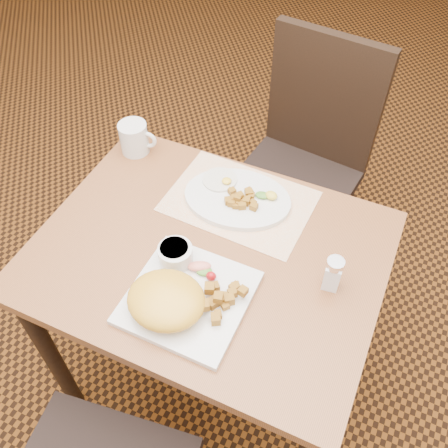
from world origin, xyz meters
TOP-DOWN VIEW (x-y plane):
  - ground at (0.00, 0.00)m, footprint 8.00×8.00m
  - table at (0.00, 0.00)m, footprint 0.90×0.70m
  - chair_far at (0.06, 0.70)m, footprint 0.47×0.48m
  - placemat at (0.01, 0.20)m, footprint 0.41×0.30m
  - plate_square at (0.02, -0.15)m, footprint 0.28×0.28m
  - plate_oval at (-0.00, 0.20)m, footprint 0.33×0.27m
  - hollandaise_mound at (-0.01, -0.20)m, footprint 0.19×0.17m
  - ramekin at (-0.06, -0.07)m, footprint 0.09×0.09m
  - garnish_sq at (0.02, -0.08)m, footprint 0.09×0.06m
  - fried_egg at (-0.07, 0.23)m, footprint 0.10×0.10m
  - garnish_ov at (0.08, 0.23)m, footprint 0.07×0.04m
  - salt_shaker at (0.32, 0.03)m, footprint 0.05×0.05m
  - coffee_mug at (-0.38, 0.27)m, footprint 0.12×0.09m
  - home_fries_sq at (0.10, -0.14)m, footprint 0.10×0.13m
  - home_fries_ov at (0.01, 0.18)m, footprint 0.10×0.09m

SIDE VIEW (x-z plane):
  - ground at x=0.00m, z-range 0.00..0.00m
  - chair_far at x=0.06m, z-range 0.05..1.02m
  - table at x=0.00m, z-range 0.27..1.02m
  - placemat at x=0.01m, z-range 0.75..0.75m
  - plate_square at x=0.02m, z-range 0.75..0.77m
  - plate_oval at x=0.00m, z-range 0.75..0.77m
  - fried_egg at x=-0.07m, z-range 0.76..0.78m
  - garnish_sq at x=0.02m, z-range 0.76..0.79m
  - garnish_ov at x=0.08m, z-range 0.77..0.79m
  - home_fries_ov at x=0.01m, z-range 0.76..0.80m
  - home_fries_sq at x=0.10m, z-range 0.76..0.80m
  - ramekin at x=-0.06m, z-range 0.77..0.82m
  - hollandaise_mound at x=-0.01m, z-range 0.76..0.83m
  - coffee_mug at x=-0.38m, z-range 0.75..0.85m
  - salt_shaker at x=0.32m, z-range 0.75..0.85m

